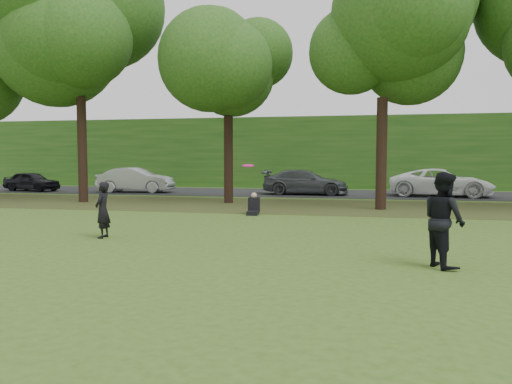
% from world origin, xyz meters
% --- Properties ---
extents(ground, '(120.00, 120.00, 0.00)m').
position_xyz_m(ground, '(0.00, 0.00, 0.00)').
color(ground, '#335119').
rests_on(ground, ground).
extents(leaf_litter, '(60.00, 7.00, 0.01)m').
position_xyz_m(leaf_litter, '(0.00, 13.00, 0.01)').
color(leaf_litter, '#3F3216').
rests_on(leaf_litter, ground).
extents(street, '(70.00, 7.00, 0.02)m').
position_xyz_m(street, '(0.00, 21.00, 0.01)').
color(street, black).
rests_on(street, ground).
extents(far_hedge, '(70.00, 3.00, 5.00)m').
position_xyz_m(far_hedge, '(0.00, 27.00, 2.50)').
color(far_hedge, '#1D4A15').
rests_on(far_hedge, ground).
extents(player_left, '(0.40, 0.58, 1.52)m').
position_xyz_m(player_left, '(-3.57, 3.17, 0.76)').
color(player_left, black).
rests_on(player_left, ground).
extents(player_right, '(1.02, 1.13, 1.89)m').
position_xyz_m(player_right, '(4.85, 1.32, 0.95)').
color(player_right, black).
rests_on(player_right, ground).
extents(parked_cars, '(38.25, 3.32, 1.53)m').
position_xyz_m(parked_cars, '(1.52, 19.63, 0.75)').
color(parked_cars, black).
rests_on(parked_cars, street).
extents(frisbee, '(0.33, 0.33, 0.06)m').
position_xyz_m(frisbee, '(0.65, 2.30, 1.98)').
color(frisbee, '#F7148B').
rests_on(frisbee, ground).
extents(seated_person, '(0.45, 0.75, 0.83)m').
position_xyz_m(seated_person, '(-0.79, 9.43, 0.31)').
color(seated_person, black).
rests_on(seated_person, ground).
extents(tree_line, '(55.30, 7.90, 12.31)m').
position_xyz_m(tree_line, '(-0.34, 12.94, 7.84)').
color(tree_line, black).
rests_on(tree_line, ground).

